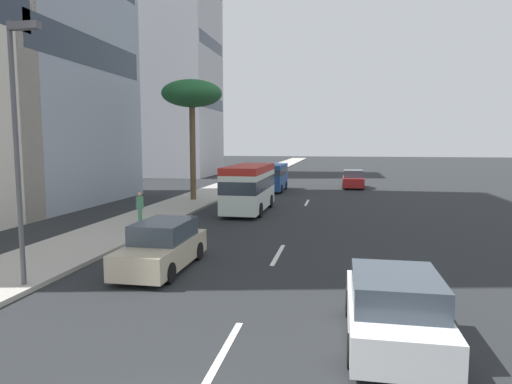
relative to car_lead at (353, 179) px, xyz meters
The scene contains 14 objects.
ground_plane 7.21m from the car_lead, 151.18° to the left, with size 198.00×198.00×0.00m, color #26282B.
sidewalk_right 13.16m from the car_lead, 118.52° to the left, with size 162.00×3.65×0.15m, color #B2ADA3.
lane_stripe_near 34.56m from the car_lead, behind, with size 3.20×0.16×0.01m, color silver.
lane_stripe_mid 26.35m from the car_lead, behind, with size 3.20×0.16×0.01m, color silver.
lane_stripe_far 11.62m from the car_lead, 162.67° to the left, with size 3.20×0.16×0.01m, color silver.
car_lead is the anchor object (origin of this frame).
car_second 29.54m from the car_lead, 166.28° to the left, with size 4.55×1.81×1.60m.
van_third 8.03m from the car_lead, 119.17° to the left, with size 5.40×2.20×2.32m.
car_fourth 33.18m from the car_lead, behind, with size 4.19×1.97×1.54m.
minibus_fifth 17.16m from the car_lead, 157.22° to the left, with size 6.90×2.26×2.84m.
pedestrian_near_lamp 24.36m from the car_lead, 153.03° to the left, with size 0.38×0.38×1.60m.
palm_tree 17.82m from the car_lead, 135.70° to the left, with size 4.23×4.23×8.43m.
street_lamp 33.27m from the car_lead, 162.34° to the left, with size 0.24×0.97×7.37m.
office_tower_far 30.27m from the car_lead, 61.05° to the left, with size 10.94×12.44×30.22m.
Camera 1 is at (-5.02, -2.25, 4.25)m, focal length 31.87 mm.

